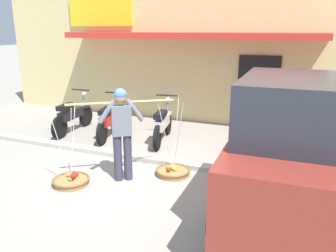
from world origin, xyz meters
TOP-DOWN VIEW (x-y plane):
  - ground_plane at (0.00, 0.00)m, footprint 90.00×90.00m
  - sidewalk_curb at (0.00, 0.70)m, footprint 20.00×0.24m
  - fruit_vendor at (-0.26, -0.27)m, footprint 1.56×1.10m
  - fruit_basket_left_side at (0.51, 0.26)m, footprint 0.66×0.66m
  - fruit_basket_right_side at (-1.02, -0.80)m, footprint 0.66×0.66m
  - motorcycle_nearest_shop at (-2.97, 1.80)m, footprint 0.54×1.82m
  - motorcycle_second_in_row at (-1.82, 1.82)m, footprint 0.59×1.80m
  - motorcycle_third_in_row at (-0.43, 1.97)m, footprint 0.56×1.80m
  - parked_truck at (2.77, -0.07)m, footprint 2.24×4.75m
  - storefront_building at (-0.45, 6.56)m, footprint 13.00×6.00m
  - wooden_crate at (1.71, 2.13)m, footprint 0.44×0.36m

SIDE VIEW (x-z plane):
  - ground_plane at x=0.00m, z-range 0.00..0.00m
  - sidewalk_curb at x=0.00m, z-range 0.00..0.10m
  - fruit_basket_left_side at x=0.51m, z-range -0.65..0.80m
  - fruit_basket_right_side at x=-1.02m, z-range -0.65..0.80m
  - wooden_crate at x=1.71m, z-range 0.00..0.32m
  - motorcycle_nearest_shop at x=-2.97m, z-range -0.09..1.00m
  - motorcycle_second_in_row at x=-1.82m, z-range -0.09..1.00m
  - motorcycle_third_in_row at x=-0.43m, z-range -0.09..1.00m
  - fruit_vendor at x=-0.26m, z-range 0.13..1.83m
  - parked_truck at x=2.77m, z-range -0.02..2.08m
  - storefront_building at x=-0.45m, z-range 0.00..4.20m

